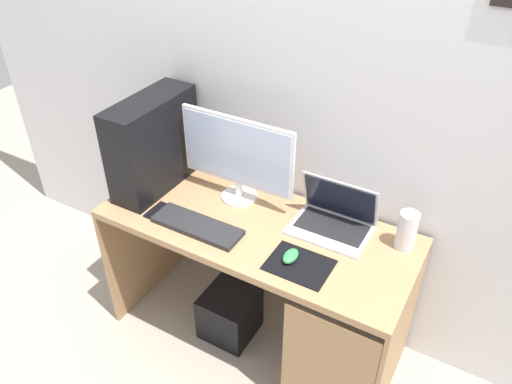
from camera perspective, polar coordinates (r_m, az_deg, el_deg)
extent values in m
plane|color=#9E9384|center=(2.80, 0.00, -15.94)|extent=(8.00, 8.00, 0.00)
cube|color=silver|center=(2.24, 4.43, 11.92)|extent=(4.00, 0.04, 2.60)
cube|color=#A37A51|center=(2.27, 0.00, -4.08)|extent=(1.44, 0.60, 0.03)
cube|color=#A37A51|center=(2.86, -12.56, -5.40)|extent=(0.02, 0.60, 0.73)
cube|color=#A37A51|center=(2.38, 15.73, -16.52)|extent=(0.02, 0.60, 0.73)
cube|color=#96704B|center=(2.20, 8.00, -19.52)|extent=(0.40, 0.01, 0.58)
cube|color=black|center=(2.45, -11.64, 5.42)|extent=(0.18, 0.49, 0.46)
cylinder|color=white|center=(2.43, -1.92, -0.47)|extent=(0.17, 0.17, 0.01)
cylinder|color=white|center=(2.40, -1.94, 0.41)|extent=(0.04, 0.04, 0.08)
cube|color=white|center=(2.28, -2.16, 4.63)|extent=(0.58, 0.02, 0.34)
cube|color=#B2C6EA|center=(2.28, -2.29, 4.51)|extent=(0.55, 0.00, 0.31)
cube|color=silver|center=(2.25, 8.45, -4.30)|extent=(0.35, 0.24, 0.01)
cube|color=black|center=(2.26, 8.66, -3.88)|extent=(0.31, 0.16, 0.00)
cube|color=silver|center=(2.25, 9.58, -0.77)|extent=(0.35, 0.07, 0.22)
cube|color=black|center=(2.24, 9.51, -0.89)|extent=(0.32, 0.06, 0.20)
cylinder|color=silver|center=(2.18, 16.84, -4.24)|extent=(0.08, 0.08, 0.18)
cube|color=#232326|center=(2.25, -6.73, -3.87)|extent=(0.42, 0.14, 0.02)
cube|color=black|center=(2.07, 4.95, -8.28)|extent=(0.26, 0.20, 0.00)
ellipsoid|color=#338C4C|center=(2.07, 3.97, -7.31)|extent=(0.06, 0.10, 0.03)
cube|color=black|center=(2.38, -11.14, -2.14)|extent=(0.07, 0.13, 0.01)
cube|color=black|center=(2.72, -3.02, -13.69)|extent=(0.26, 0.26, 0.26)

